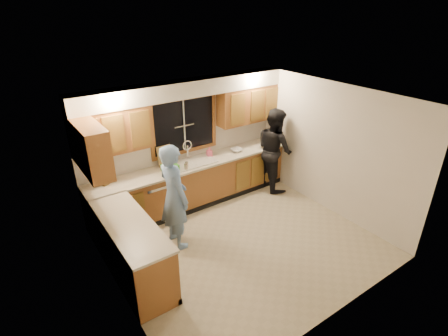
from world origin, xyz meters
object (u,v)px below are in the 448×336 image
object	(u,v)px
stove	(147,272)
knife_block	(105,180)
bowl	(236,150)
woman	(274,149)
dish_crate	(170,168)
soap_bottle	(209,152)
sink	(193,165)
man	(174,197)
dishwasher	(155,198)

from	to	relation	value
stove	knife_block	distance (m)	1.99
bowl	stove	bearing A→B (deg)	-147.74
woman	knife_block	world-z (taller)	woman
dish_crate	soap_bottle	distance (m)	0.96
soap_bottle	bowl	size ratio (longest dim) A/B	0.86
sink	man	world-z (taller)	man
stove	man	xyz separation A→B (m)	(0.90, 0.87, 0.46)
bowl	dish_crate	bearing A→B (deg)	-178.61
dish_crate	bowl	distance (m)	1.56
sink	man	size ratio (longest dim) A/B	0.47
man	woman	distance (m)	2.77
dish_crate	soap_bottle	bearing A→B (deg)	7.73
sink	knife_block	world-z (taller)	sink
sink	soap_bottle	bearing A→B (deg)	7.79
knife_block	dish_crate	bearing A→B (deg)	-31.58
woman	soap_bottle	xyz separation A→B (m)	(-1.38, 0.43, 0.12)
dishwasher	bowl	distance (m)	1.96
soap_bottle	bowl	xyz separation A→B (m)	(0.62, -0.09, -0.07)
man	soap_bottle	bearing A→B (deg)	-55.33
sink	stove	bearing A→B (deg)	-134.61
stove	dish_crate	xyz separation A→B (m)	(1.28, 1.75, 0.53)
man	bowl	world-z (taller)	man
sink	woman	distance (m)	1.84
soap_bottle	knife_block	bearing A→B (deg)	179.54
sink	woman	xyz separation A→B (m)	(1.80, -0.37, 0.04)
dish_crate	bowl	size ratio (longest dim) A/B	1.13
knife_block	soap_bottle	distance (m)	2.11
knife_block	bowl	bearing A→B (deg)	-26.73
man	bowl	bearing A→B (deg)	-67.28
dish_crate	soap_bottle	size ratio (longest dim) A/B	1.31
woman	bowl	bearing A→B (deg)	76.86
woman	bowl	size ratio (longest dim) A/B	7.54
woman	dish_crate	distance (m)	2.35
stove	man	size ratio (longest dim) A/B	0.49
sink	dishwasher	xyz separation A→B (m)	(-0.85, -0.01, -0.45)
man	woman	size ratio (longest dim) A/B	1.01
dishwasher	soap_bottle	world-z (taller)	soap_bottle
knife_block	stove	bearing A→B (deg)	-117.74
dish_crate	sink	bearing A→B (deg)	7.68
dishwasher	stove	xyz separation A→B (m)	(-0.95, -1.81, 0.04)
man	dishwasher	bearing A→B (deg)	-5.83
woman	knife_block	distance (m)	3.52
stove	bowl	world-z (taller)	bowl
sink	soap_bottle	xyz separation A→B (m)	(0.42, 0.06, 0.16)
man	dish_crate	xyz separation A→B (m)	(0.38, 0.88, 0.07)
man	bowl	size ratio (longest dim) A/B	7.62
dishwasher	dish_crate	xyz separation A→B (m)	(0.33, -0.06, 0.57)
man	woman	xyz separation A→B (m)	(2.70, 0.58, -0.01)
stove	knife_block	xyz separation A→B (m)	(0.11, 1.90, 0.57)
knife_block	bowl	xyz separation A→B (m)	(2.73, -0.11, -0.07)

